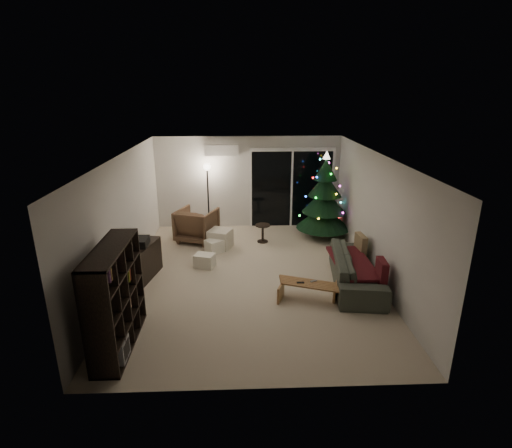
{
  "coord_description": "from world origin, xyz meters",
  "views": [
    {
      "loc": [
        -0.21,
        -7.45,
        3.7
      ],
      "look_at": [
        0.1,
        0.3,
        1.05
      ],
      "focal_mm": 28.0,
      "sensor_mm": 36.0,
      "label": 1
    }
  ],
  "objects_px": {
    "sofa": "(356,269)",
    "christmas_tree": "(325,195)",
    "media_cabinet": "(141,262)",
    "coffee_table": "(308,291)",
    "armchair": "(197,225)",
    "bookshelf": "(102,298)"
  },
  "relations": [
    {
      "from": "sofa",
      "to": "christmas_tree",
      "type": "distance_m",
      "value": 2.81
    },
    {
      "from": "media_cabinet",
      "to": "coffee_table",
      "type": "bearing_deg",
      "value": -5.28
    },
    {
      "from": "sofa",
      "to": "coffee_table",
      "type": "relative_size",
      "value": 2.07
    },
    {
      "from": "armchair",
      "to": "sofa",
      "type": "height_order",
      "value": "armchair"
    },
    {
      "from": "media_cabinet",
      "to": "armchair",
      "type": "height_order",
      "value": "armchair"
    },
    {
      "from": "armchair",
      "to": "coffee_table",
      "type": "relative_size",
      "value": 0.86
    },
    {
      "from": "armchair",
      "to": "sofa",
      "type": "relative_size",
      "value": 0.42
    },
    {
      "from": "media_cabinet",
      "to": "armchair",
      "type": "xyz_separation_m",
      "value": [
        0.92,
        2.12,
        0.06
      ]
    },
    {
      "from": "sofa",
      "to": "media_cabinet",
      "type": "bearing_deg",
      "value": 91.89
    },
    {
      "from": "coffee_table",
      "to": "christmas_tree",
      "type": "distance_m",
      "value": 3.51
    },
    {
      "from": "coffee_table",
      "to": "bookshelf",
      "type": "bearing_deg",
      "value": -138.33
    },
    {
      "from": "media_cabinet",
      "to": "christmas_tree",
      "type": "xyz_separation_m",
      "value": [
        4.17,
        2.26,
        0.76
      ]
    },
    {
      "from": "bookshelf",
      "to": "coffee_table",
      "type": "height_order",
      "value": "bookshelf"
    },
    {
      "from": "armchair",
      "to": "christmas_tree",
      "type": "bearing_deg",
      "value": -157.32
    },
    {
      "from": "sofa",
      "to": "bookshelf",
      "type": "bearing_deg",
      "value": 120.49
    },
    {
      "from": "sofa",
      "to": "armchair",
      "type": "bearing_deg",
      "value": 60.57
    },
    {
      "from": "media_cabinet",
      "to": "coffee_table",
      "type": "relative_size",
      "value": 1.08
    },
    {
      "from": "armchair",
      "to": "coffee_table",
      "type": "distance_m",
      "value": 3.9
    },
    {
      "from": "sofa",
      "to": "christmas_tree",
      "type": "bearing_deg",
      "value": 10.4
    },
    {
      "from": "sofa",
      "to": "coffee_table",
      "type": "xyz_separation_m",
      "value": [
        -1.04,
        -0.56,
        -0.15
      ]
    },
    {
      "from": "media_cabinet",
      "to": "christmas_tree",
      "type": "height_order",
      "value": "christmas_tree"
    },
    {
      "from": "bookshelf",
      "to": "christmas_tree",
      "type": "relative_size",
      "value": 0.71
    }
  ]
}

